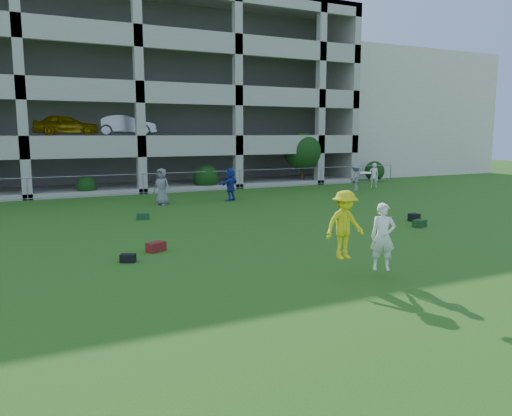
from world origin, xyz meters
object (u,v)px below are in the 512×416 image
bystander_d (230,184)px  parking_garage (111,96)px  frisbee_contest (354,228)px  bystander_c (162,187)px  stucco_building (368,116)px  bystander_f (355,178)px  bystander_e (374,175)px  crate_d (414,218)px

bystander_d → parking_garage: 14.75m
frisbee_contest → bystander_c: bearing=93.2°
bystander_c → bystander_d: size_ratio=1.05×
stucco_building → bystander_f: bearing=-130.7°
stucco_building → bystander_c: 27.26m
stucco_building → frisbee_contest: stucco_building is taller
stucco_building → bystander_d: 24.31m
stucco_building → bystander_e: size_ratio=10.19×
bystander_e → parking_garage: (-13.92, 11.80, 5.23)m
frisbee_contest → bystander_f: bearing=52.6°
bystander_e → bystander_f: bearing=61.2°
bystander_e → frisbee_contest: 20.52m
bystander_c → crate_d: 11.70m
bystander_c → bystander_d: bystander_c is taller
bystander_d → crate_d: bystander_d is taller
bystander_f → frisbee_contest: 18.14m
crate_d → bystander_c: bearing=130.8°
bystander_d → bystander_f: (8.22, 0.43, -0.02)m
stucco_building → crate_d: bearing=-124.7°
bystander_e → parking_garage: 18.98m
stucco_building → bystander_d: stucco_building is taller
bystander_d → bystander_e: size_ratio=1.07×
bystander_f → bystander_e: bearing=172.1°
bystander_c → bystander_d: 3.58m
bystander_d → frisbee_contest: bearing=43.4°
bystander_e → crate_d: (-6.50, -10.40, -0.63)m
crate_d → parking_garage: bearing=108.5°
bystander_e → frisbee_contest: (-13.35, -15.57, 0.42)m
bystander_e → crate_d: 12.28m
bystander_f → bystander_d: bearing=-31.3°
stucco_building → parking_garage: (-23.01, -0.30, 1.01)m
stucco_building → crate_d: 27.80m
bystander_e → parking_garage: bearing=-5.6°
bystander_c → bystander_d: (3.58, -0.02, -0.04)m
stucco_building → bystander_c: size_ratio=9.09×
bystander_e → parking_garage: size_ratio=0.05×
bystander_c → bystander_f: bystander_c is taller
bystander_e → crate_d: bearing=92.7°
bystander_d → bystander_f: bearing=147.8°
bystander_d → crate_d: size_ratio=4.80×
bystander_d → parking_garage: (-3.36, 13.40, 5.18)m
crate_d → frisbee_contest: size_ratio=0.15×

